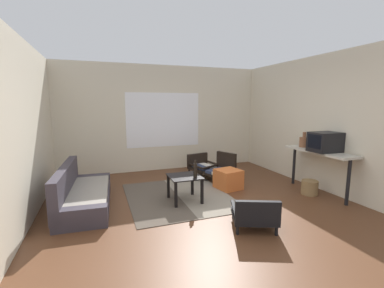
% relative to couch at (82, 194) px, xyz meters
% --- Properties ---
extents(ground_plane, '(7.80, 7.80, 0.00)m').
position_rel_couch_xyz_m(ground_plane, '(1.94, -0.99, -0.21)').
color(ground_plane, '#56331E').
extents(far_wall_with_window, '(5.60, 0.13, 2.70)m').
position_rel_couch_xyz_m(far_wall_with_window, '(1.94, 2.06, 1.14)').
color(far_wall_with_window, beige).
rests_on(far_wall_with_window, ground).
extents(side_wall_right, '(0.12, 6.60, 2.70)m').
position_rel_couch_xyz_m(side_wall_right, '(4.60, -0.69, 1.14)').
color(side_wall_right, beige).
rests_on(side_wall_right, ground).
extents(side_wall_left, '(0.12, 6.60, 2.70)m').
position_rel_couch_xyz_m(side_wall_left, '(-0.72, -0.69, 1.14)').
color(side_wall_left, beige).
rests_on(side_wall_left, ground).
extents(area_rug, '(1.86, 2.14, 0.01)m').
position_rel_couch_xyz_m(area_rug, '(1.68, -0.10, -0.21)').
color(area_rug, '#4C4238').
rests_on(area_rug, ground).
extents(couch, '(0.87, 1.96, 0.71)m').
position_rel_couch_xyz_m(couch, '(0.00, 0.00, 0.00)').
color(couch, '#38333D').
rests_on(couch, ground).
extents(coffee_table, '(0.55, 0.57, 0.47)m').
position_rel_couch_xyz_m(coffee_table, '(1.72, -0.37, 0.16)').
color(coffee_table, black).
rests_on(coffee_table, ground).
extents(armchair_by_window, '(0.68, 0.70, 0.50)m').
position_rel_couch_xyz_m(armchair_by_window, '(2.66, 1.12, 0.03)').
color(armchair_by_window, black).
rests_on(armchair_by_window, ground).
extents(armchair_striped_foreground, '(0.77, 0.76, 0.48)m').
position_rel_couch_xyz_m(armchair_striped_foreground, '(2.31, -1.69, 0.00)').
color(armchair_striped_foreground, black).
rests_on(armchair_striped_foreground, ground).
extents(armchair_corner, '(0.74, 0.72, 0.62)m').
position_rel_couch_xyz_m(armchair_corner, '(2.92, 0.57, 0.06)').
color(armchair_corner, black).
rests_on(armchair_corner, ground).
extents(ottoman_orange, '(0.54, 0.54, 0.40)m').
position_rel_couch_xyz_m(ottoman_orange, '(2.78, -0.01, -0.01)').
color(ottoman_orange, '#D1662D').
rests_on(ottoman_orange, ground).
extents(console_shelf, '(0.44, 1.43, 0.85)m').
position_rel_couch_xyz_m(console_shelf, '(4.29, -0.84, 0.54)').
color(console_shelf, beige).
rests_on(console_shelf, ground).
extents(crt_television, '(0.55, 0.40, 0.36)m').
position_rel_couch_xyz_m(crt_television, '(4.29, -0.97, 0.82)').
color(crt_television, black).
rests_on(crt_television, console_shelf).
extents(clay_vase, '(0.18, 0.18, 0.31)m').
position_rel_couch_xyz_m(clay_vase, '(4.29, -0.43, 0.75)').
color(clay_vase, brown).
rests_on(clay_vase, console_shelf).
extents(glass_bottle, '(0.07, 0.07, 0.31)m').
position_rel_couch_xyz_m(glass_bottle, '(1.87, -0.52, 0.38)').
color(glass_bottle, black).
rests_on(glass_bottle, coffee_table).
extents(wicker_basket, '(0.31, 0.31, 0.27)m').
position_rel_couch_xyz_m(wicker_basket, '(4.10, -0.85, -0.08)').
color(wicker_basket, olive).
rests_on(wicker_basket, ground).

